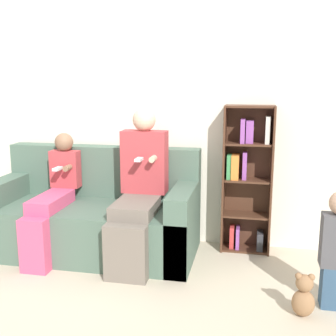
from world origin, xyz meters
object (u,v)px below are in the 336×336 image
at_px(bookshelf, 246,178).
at_px(teddy_bear, 304,296).
at_px(child_seated, 52,197).
at_px(couch, 94,218).
at_px(adult_seated, 139,185).

bearing_deg(bookshelf, teddy_bear, -69.17).
height_order(child_seated, teddy_bear, child_seated).
bearing_deg(child_seated, bookshelf, 16.34).
xyz_separation_m(couch, teddy_bear, (1.78, -0.78, -0.17)).
relative_size(couch, bookshelf, 1.39).
bearing_deg(adult_seated, couch, 166.93).
xyz_separation_m(child_seated, teddy_bear, (2.10, -0.61, -0.40)).
distance_m(adult_seated, child_seated, 0.79).
bearing_deg(couch, child_seated, -152.28).
relative_size(adult_seated, child_seated, 1.22).
distance_m(couch, teddy_bear, 1.95).
height_order(adult_seated, teddy_bear, adult_seated).
bearing_deg(couch, adult_seated, -13.07).
bearing_deg(child_seated, adult_seated, 4.47).
bearing_deg(couch, teddy_bear, -23.67).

